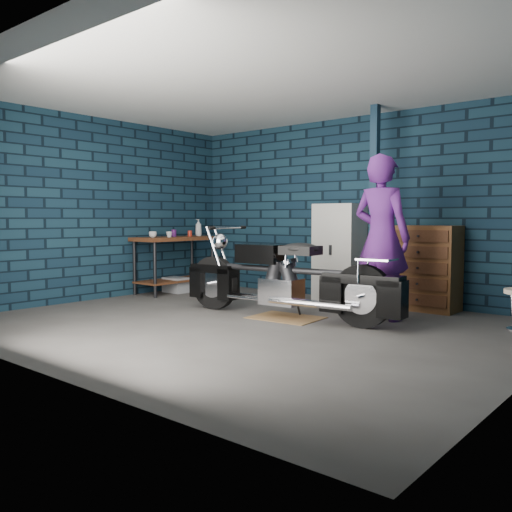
{
  "coord_description": "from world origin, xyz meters",
  "views": [
    {
      "loc": [
        3.99,
        -4.61,
        1.21
      ],
      "look_at": [
        -0.12,
        0.3,
        0.76
      ],
      "focal_mm": 38.0,
      "sensor_mm": 36.0,
      "label": 1
    }
  ],
  "objects_px": {
    "motorcycle": "(286,273)",
    "storage_bin": "(176,285)",
    "locker": "(339,252)",
    "workbench": "(175,265)",
    "tool_chest": "(425,268)",
    "person": "(381,238)"
  },
  "relations": [
    {
      "from": "locker",
      "to": "storage_bin",
      "type": "bearing_deg",
      "value": -159.56
    },
    {
      "from": "storage_bin",
      "to": "locker",
      "type": "xyz_separation_m",
      "value": [
        2.51,
        0.93,
        0.59
      ]
    },
    {
      "from": "storage_bin",
      "to": "workbench",
      "type": "bearing_deg",
      "value": -159.2
    },
    {
      "from": "workbench",
      "to": "storage_bin",
      "type": "relative_size",
      "value": 3.56
    },
    {
      "from": "locker",
      "to": "tool_chest",
      "type": "bearing_deg",
      "value": 0.0
    },
    {
      "from": "storage_bin",
      "to": "tool_chest",
      "type": "relative_size",
      "value": 0.35
    },
    {
      "from": "motorcycle",
      "to": "tool_chest",
      "type": "xyz_separation_m",
      "value": [
        1.06,
        1.62,
        0.0
      ]
    },
    {
      "from": "locker",
      "to": "tool_chest",
      "type": "relative_size",
      "value": 1.27
    },
    {
      "from": "storage_bin",
      "to": "tool_chest",
      "type": "xyz_separation_m",
      "value": [
        3.81,
        0.93,
        0.43
      ]
    },
    {
      "from": "motorcycle",
      "to": "locker",
      "type": "xyz_separation_m",
      "value": [
        -0.24,
        1.62,
        0.16
      ]
    },
    {
      "from": "workbench",
      "to": "person",
      "type": "relative_size",
      "value": 0.71
    },
    {
      "from": "workbench",
      "to": "locker",
      "type": "bearing_deg",
      "value": 20.44
    },
    {
      "from": "workbench",
      "to": "tool_chest",
      "type": "bearing_deg",
      "value": 13.8
    },
    {
      "from": "person",
      "to": "storage_bin",
      "type": "xyz_separation_m",
      "value": [
        -3.66,
        0.01,
        -0.86
      ]
    },
    {
      "from": "person",
      "to": "storage_bin",
      "type": "relative_size",
      "value": 4.99
    },
    {
      "from": "person",
      "to": "locker",
      "type": "height_order",
      "value": "person"
    },
    {
      "from": "tool_chest",
      "to": "person",
      "type": "bearing_deg",
      "value": -99.17
    },
    {
      "from": "storage_bin",
      "to": "locker",
      "type": "bearing_deg",
      "value": 20.44
    },
    {
      "from": "motorcycle",
      "to": "person",
      "type": "bearing_deg",
      "value": 32.35
    },
    {
      "from": "workbench",
      "to": "storage_bin",
      "type": "distance_m",
      "value": 0.33
    },
    {
      "from": "tool_chest",
      "to": "storage_bin",
      "type": "bearing_deg",
      "value": -166.23
    },
    {
      "from": "motorcycle",
      "to": "storage_bin",
      "type": "xyz_separation_m",
      "value": [
        -2.75,
        0.69,
        -0.43
      ]
    }
  ]
}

